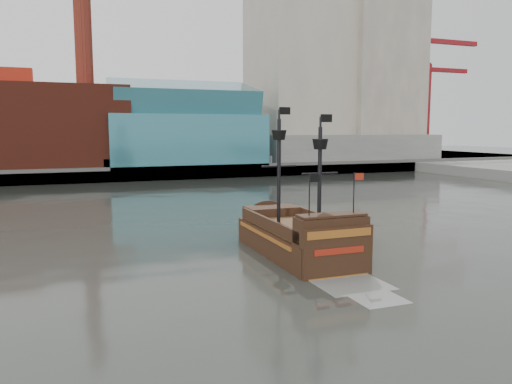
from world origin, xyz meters
name	(u,v)px	position (x,y,z in m)	size (l,w,h in m)	color
ground	(284,276)	(0.00, 0.00, 0.00)	(400.00, 400.00, 0.00)	#242622
promenade_far	(121,165)	(0.00, 92.00, 1.00)	(220.00, 60.00, 2.00)	slate
seawall	(139,174)	(0.00, 62.50, 1.30)	(220.00, 1.00, 2.60)	#4C4C49
skyline	(146,58)	(5.21, 84.56, 24.55)	(149.00, 45.00, 62.00)	brown
crane_a	(426,92)	(78.63, 82.00, 19.11)	(22.50, 4.00, 32.25)	slate
crane_b	(428,107)	(88.23, 92.00, 15.57)	(19.10, 4.00, 26.25)	slate
pirate_ship	(298,241)	(3.16, 4.48, 1.05)	(5.11, 15.58, 11.63)	black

